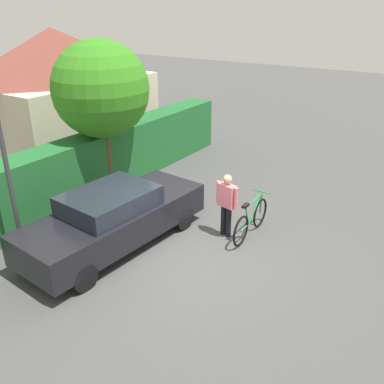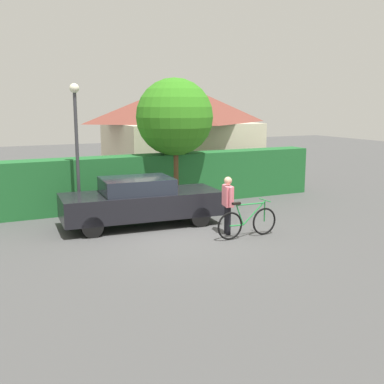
{
  "view_description": "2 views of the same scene",
  "coord_description": "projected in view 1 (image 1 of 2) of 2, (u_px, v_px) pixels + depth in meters",
  "views": [
    {
      "loc": [
        -6.46,
        -4.47,
        5.09
      ],
      "look_at": [
        0.33,
        0.04,
        1.38
      ],
      "focal_mm": 38.94,
      "sensor_mm": 36.0,
      "label": 1
    },
    {
      "loc": [
        -5.0,
        -10.99,
        3.47
      ],
      "look_at": [
        0.27,
        -0.12,
        1.19
      ],
      "focal_mm": 44.32,
      "sensor_mm": 36.0,
      "label": 2
    }
  ],
  "objects": [
    {
      "name": "parked_car_near",
      "position": [
        115.0,
        218.0,
        9.29
      ],
      "size": [
        4.59,
        1.97,
        1.39
      ],
      "color": "black",
      "rests_on": "ground"
    },
    {
      "name": "street_lamp",
      "position": [
        1.0,
        140.0,
        8.19
      ],
      "size": [
        0.28,
        0.28,
        4.03
      ],
      "color": "#38383D",
      "rests_on": "ground"
    },
    {
      "name": "tree_kerbside",
      "position": [
        101.0,
        90.0,
        10.99
      ],
      "size": [
        2.59,
        2.59,
        4.3
      ],
      "color": "brown",
      "rests_on": "ground"
    },
    {
      "name": "ground_plane",
      "position": [
        186.0,
        254.0,
        9.25
      ],
      "size": [
        60.0,
        60.0,
        0.0
      ],
      "primitive_type": "plane",
      "color": "#474747"
    },
    {
      "name": "house_distant",
      "position": [
        58.0,
        88.0,
        15.4
      ],
      "size": [
        6.28,
        4.97,
        4.32
      ],
      "color": "beige",
      "rests_on": "ground"
    },
    {
      "name": "hedge_row",
      "position": [
        59.0,
        179.0,
        10.93
      ],
      "size": [
        14.01,
        0.9,
        1.74
      ],
      "primitive_type": "cube",
      "color": "#1F602B",
      "rests_on": "ground"
    },
    {
      "name": "person_rider",
      "position": [
        227.0,
        201.0,
        9.64
      ],
      "size": [
        0.3,
        0.63,
        1.56
      ],
      "color": "black",
      "rests_on": "ground"
    },
    {
      "name": "bicycle",
      "position": [
        251.0,
        220.0,
        9.83
      ],
      "size": [
        1.8,
        0.5,
        0.97
      ],
      "color": "black",
      "rests_on": "ground"
    }
  ]
}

